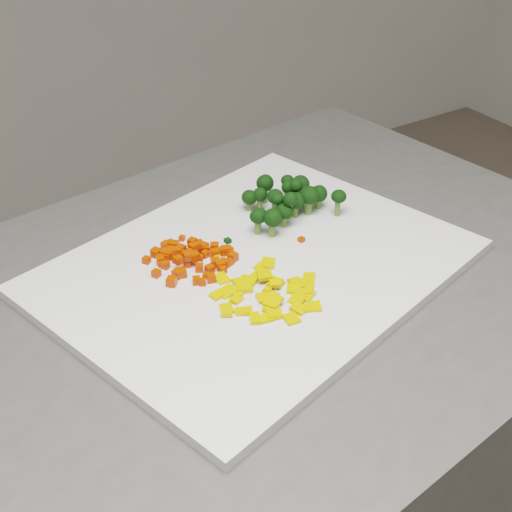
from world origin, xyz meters
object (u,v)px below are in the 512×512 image
cutting_board (256,267)px  broccoli_pile (293,197)px  pepper_pile (268,288)px  carrot_pile (190,252)px

cutting_board → broccoli_pile: 0.13m
cutting_board → pepper_pile: 0.07m
cutting_board → broccoli_pile: broccoli_pile is taller
carrot_pile → broccoli_pile: size_ratio=0.83×
carrot_pile → pepper_pile: bearing=-67.0°
cutting_board → pepper_pile: size_ratio=3.88×
pepper_pile → broccoli_pile: bearing=46.1°
cutting_board → carrot_pile: bearing=147.2°
carrot_pile → pepper_pile: (0.04, -0.11, -0.01)m
broccoli_pile → pepper_pile: bearing=-133.9°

